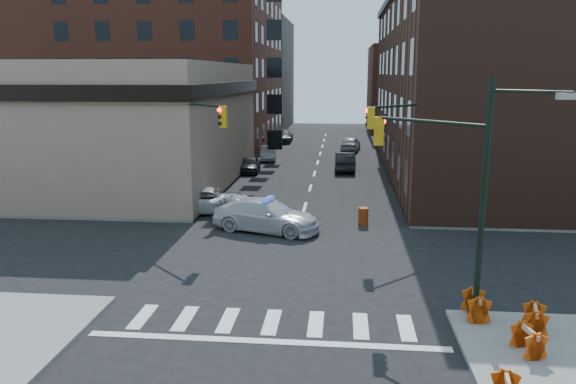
% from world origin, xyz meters
% --- Properties ---
extents(ground, '(140.00, 140.00, 0.00)m').
position_xyz_m(ground, '(0.00, 0.00, 0.00)').
color(ground, black).
rests_on(ground, ground).
extents(sidewalk_nw, '(34.00, 54.50, 0.15)m').
position_xyz_m(sidewalk_nw, '(-23.00, 32.75, 0.07)').
color(sidewalk_nw, gray).
rests_on(sidewalk_nw, ground).
extents(sidewalk_ne, '(34.00, 54.50, 0.15)m').
position_xyz_m(sidewalk_ne, '(23.00, 32.75, 0.07)').
color(sidewalk_ne, gray).
rests_on(sidewalk_ne, ground).
extents(bank_building, '(22.00, 22.00, 9.00)m').
position_xyz_m(bank_building, '(-17.00, 16.50, 4.50)').
color(bank_building, '#977C63').
rests_on(bank_building, ground).
extents(apartment_block, '(25.00, 25.00, 24.00)m').
position_xyz_m(apartment_block, '(-18.50, 40.00, 12.00)').
color(apartment_block, brown).
rests_on(apartment_block, ground).
extents(commercial_row_ne, '(14.00, 34.00, 14.00)m').
position_xyz_m(commercial_row_ne, '(13.00, 22.50, 7.00)').
color(commercial_row_ne, '#49291D').
rests_on(commercial_row_ne, ground).
extents(filler_nw, '(20.00, 18.00, 16.00)m').
position_xyz_m(filler_nw, '(-16.00, 62.00, 8.00)').
color(filler_nw, brown).
rests_on(filler_nw, ground).
extents(filler_ne, '(16.00, 16.00, 12.00)m').
position_xyz_m(filler_ne, '(14.00, 58.00, 6.00)').
color(filler_ne, brown).
rests_on(filler_ne, ground).
extents(signal_pole_se, '(5.40, 5.27, 8.00)m').
position_xyz_m(signal_pole_se, '(6.04, -5.52, 4.61)').
color(signal_pole_se, black).
rests_on(signal_pole_se, sidewalk_se).
extents(signal_pole_nw, '(3.58, 3.67, 8.00)m').
position_xyz_m(signal_pole_nw, '(-5.85, 5.34, 4.34)').
color(signal_pole_nw, black).
rests_on(signal_pole_nw, sidewalk_nw).
extents(signal_pole_ne, '(3.67, 3.58, 8.00)m').
position_xyz_m(signal_pole_ne, '(5.84, 5.35, 4.34)').
color(signal_pole_ne, black).
rests_on(signal_pole_ne, sidewalk_ne).
extents(tree_ne_near, '(3.00, 3.00, 4.85)m').
position_xyz_m(tree_ne_near, '(7.50, 26.00, 3.49)').
color(tree_ne_near, black).
rests_on(tree_ne_near, sidewalk_ne).
extents(tree_ne_far, '(3.00, 3.00, 4.85)m').
position_xyz_m(tree_ne_far, '(7.50, 34.00, 3.49)').
color(tree_ne_far, black).
rests_on(tree_ne_far, sidewalk_ne).
extents(police_car, '(6.24, 3.93, 1.69)m').
position_xyz_m(police_car, '(-1.68, 4.39, 0.84)').
color(police_car, silver).
rests_on(police_car, ground).
extents(pickup, '(5.79, 3.53, 1.50)m').
position_xyz_m(pickup, '(-5.58, 8.04, 0.75)').
color(pickup, silver).
rests_on(pickup, ground).
extents(parked_car_wnear, '(1.83, 4.07, 1.36)m').
position_xyz_m(parked_car_wnear, '(-5.50, 22.11, 0.68)').
color(parked_car_wnear, black).
rests_on(parked_car_wnear, ground).
extents(parked_car_wfar, '(1.78, 4.21, 1.35)m').
position_xyz_m(parked_car_wfar, '(-4.78, 29.02, 0.68)').
color(parked_car_wfar, gray).
rests_on(parked_car_wfar, ground).
extents(parked_car_wdeep, '(2.11, 5.11, 1.48)m').
position_xyz_m(parked_car_wdeep, '(-4.85, 43.34, 0.74)').
color(parked_car_wdeep, black).
rests_on(parked_car_wdeep, ground).
extents(parked_car_enear, '(1.77, 4.88, 1.60)m').
position_xyz_m(parked_car_enear, '(2.54, 23.73, 0.80)').
color(parked_car_enear, black).
rests_on(parked_car_enear, ground).
extents(parked_car_efar, '(2.38, 4.84, 1.59)m').
position_xyz_m(parked_car_efar, '(3.18, 36.38, 0.79)').
color(parked_car_efar, '#919299').
rests_on(parked_car_efar, ground).
extents(pedestrian_a, '(0.69, 0.64, 1.59)m').
position_xyz_m(pedestrian_a, '(-8.18, 6.00, 0.95)').
color(pedestrian_a, black).
rests_on(pedestrian_a, sidewalk_nw).
extents(pedestrian_b, '(1.03, 0.86, 1.90)m').
position_xyz_m(pedestrian_b, '(-9.01, 7.51, 1.10)').
color(pedestrian_b, black).
rests_on(pedestrian_b, sidewalk_nw).
extents(pedestrian_c, '(1.26, 0.87, 1.98)m').
position_xyz_m(pedestrian_c, '(-13.00, 6.00, 1.14)').
color(pedestrian_c, '#212832').
rests_on(pedestrian_c, sidewalk_nw).
extents(barrel_road, '(0.60, 0.60, 0.99)m').
position_xyz_m(barrel_road, '(3.51, 6.00, 0.49)').
color(barrel_road, '#DD3D0A').
rests_on(barrel_road, ground).
extents(barrel_bank, '(0.82, 0.82, 1.12)m').
position_xyz_m(barrel_bank, '(-4.08, 5.77, 0.56)').
color(barrel_bank, red).
rests_on(barrel_bank, ground).
extents(barricade_se_a, '(0.60, 1.18, 0.88)m').
position_xyz_m(barricade_se_a, '(6.86, -6.11, 0.59)').
color(barricade_se_a, '#BF4808').
rests_on(barricade_se_a, sidewalk_se).
extents(barricade_se_b, '(0.80, 1.21, 0.84)m').
position_xyz_m(barricade_se_b, '(8.50, -7.00, 0.57)').
color(barricade_se_b, '#E0420A').
rests_on(barricade_se_b, sidewalk_se).
extents(barricade_se_c, '(0.75, 1.16, 0.80)m').
position_xyz_m(barricade_se_c, '(7.84, -8.50, 0.55)').
color(barricade_se_c, orange).
rests_on(barricade_se_c, sidewalk_se).
extents(barricade_nw_a, '(1.40, 0.92, 0.97)m').
position_xyz_m(barricade_nw_a, '(-9.50, 7.67, 0.63)').
color(barricade_nw_a, '#E1620A').
rests_on(barricade_nw_a, sidewalk_nw).
extents(barricade_nw_b, '(1.39, 0.77, 1.01)m').
position_xyz_m(barricade_nw_b, '(-12.00, 6.72, 0.65)').
color(barricade_nw_b, red).
rests_on(barricade_nw_b, sidewalk_nw).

